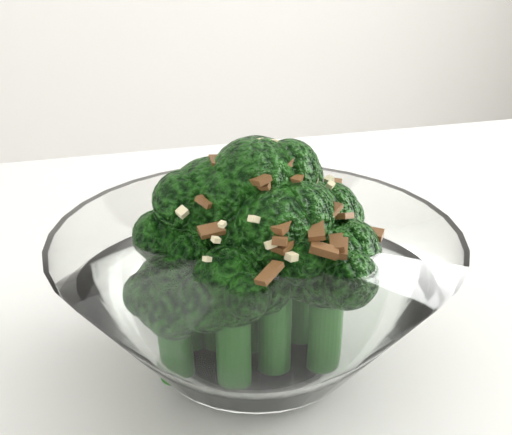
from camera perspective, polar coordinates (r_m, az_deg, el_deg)
name	(u,v)px	position (r m, az deg, el deg)	size (l,w,h in m)	color
table	(497,369)	(0.60, 18.73, -11.38)	(1.29, 0.95, 0.75)	white
broccoli_dish	(256,280)	(0.43, 0.03, -5.06)	(0.24, 0.24, 0.15)	white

